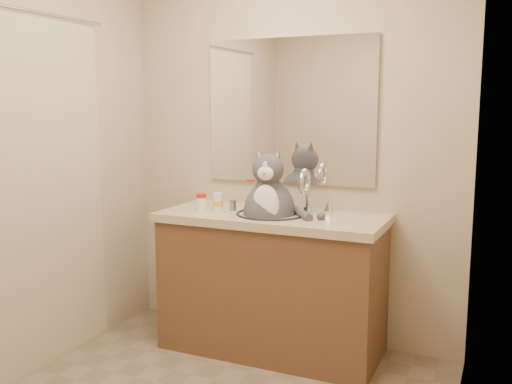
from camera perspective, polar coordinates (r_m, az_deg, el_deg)
room at (r=2.48m, az=-6.86°, el=1.94°), size 2.22×2.52×2.42m
vanity at (r=3.49m, az=1.63°, el=-8.75°), size 1.34×0.59×1.12m
mirror at (r=3.58m, az=3.37°, el=8.05°), size 1.10×0.02×0.90m
shower_curtain at (r=3.24m, az=-22.01°, el=-0.08°), size 0.02×1.30×1.93m
cat at (r=3.36m, az=1.34°, el=-1.64°), size 0.49×0.39×0.61m
pill_bottle_redcap at (r=3.48m, az=-5.47°, el=-1.02°), size 0.07×0.07×0.11m
pill_bottle_orange at (r=3.51m, az=-3.82°, el=-0.99°), size 0.07×0.07×0.10m
grey_canister at (r=3.49m, az=-2.33°, el=-1.33°), size 0.05×0.05×0.07m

